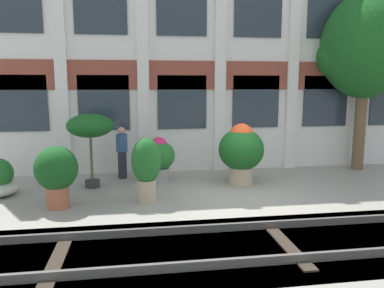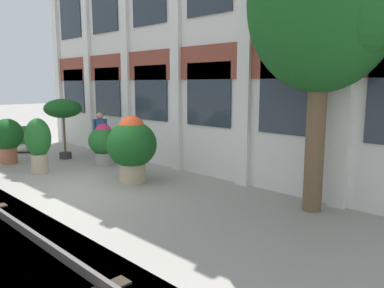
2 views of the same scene
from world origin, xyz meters
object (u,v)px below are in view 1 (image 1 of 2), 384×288
Objects in this scene: potted_plant_stone_basin at (56,172)px; broadleaf_tree at (365,49)px; resident_by_doorway at (122,151)px; potted_plant_glazed_jar at (159,157)px; potted_plant_low_pan at (90,128)px; potted_plant_fluted_column at (241,150)px; potted_plant_ribbed_drum at (146,166)px.

broadleaf_tree is at bearing 16.06° from potted_plant_stone_basin.
potted_plant_stone_basin is 0.92× the size of resident_by_doorway.
broadleaf_tree reaches higher than potted_plant_glazed_jar.
potted_plant_low_pan is at bearing -168.97° from potted_plant_glazed_jar.
potted_plant_fluted_column is (4.76, 1.41, 0.13)m from potted_plant_stone_basin.
broadleaf_tree is 4.35× the size of potted_plant_glazed_jar.
potted_plant_ribbed_drum is 1.01× the size of resident_by_doorway.
potted_plant_stone_basin is 0.83× the size of potted_plant_fluted_column.
potted_plant_ribbed_drum is at bearing -70.12° from resident_by_doorway.
broadleaf_tree is 3.61× the size of potted_plant_ribbed_drum.
potted_plant_ribbed_drum is (-2.71, -1.28, -0.08)m from potted_plant_fluted_column.
broadleaf_tree is 3.28× the size of potted_plant_fluted_column.
potted_plant_low_pan is at bearing -173.37° from broadleaf_tree.
broadleaf_tree is 7.44m from potted_plant_glazed_jar.
resident_by_doorway is at bearing -179.37° from broadleaf_tree.
potted_plant_glazed_jar is 1.21m from resident_by_doorway.
resident_by_doorway reaches higher than potted_plant_stone_basin.
potted_plant_fluted_column is (4.16, -0.23, -0.68)m from potted_plant_low_pan.
potted_plant_fluted_column is 3.00m from potted_plant_ribbed_drum.
potted_plant_low_pan reaches higher than potted_plant_glazed_jar.
potted_plant_low_pan reaches higher than potted_plant_ribbed_drum.
potted_plant_ribbed_drum reaches higher than potted_plant_stone_basin.
broadleaf_tree is 8.35m from resident_by_doorway.
potted_plant_stone_basin is 3.17m from potted_plant_glazed_jar.
potted_plant_fluted_column is at bearing -164.42° from broadleaf_tree.
potted_plant_fluted_column is (-4.39, -1.22, -2.95)m from broadleaf_tree.
potted_plant_low_pan is at bearing 133.86° from potted_plant_ribbed_drum.
potted_plant_glazed_jar is at bearing 11.03° from potted_plant_low_pan.
potted_plant_fluted_column is at bearing -14.02° from resident_by_doorway.
broadleaf_tree is 3.64× the size of resident_by_doorway.
resident_by_doorway is at bearing 105.22° from potted_plant_ribbed_drum.
broadleaf_tree is at bearing 5.29° from resident_by_doorway.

